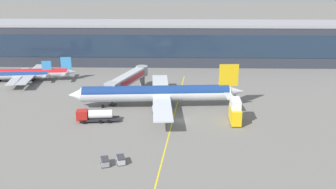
{
  "coord_description": "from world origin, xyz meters",
  "views": [
    {
      "loc": [
        -1.23,
        -91.75,
        38.34
      ],
      "look_at": [
        -3.46,
        7.7,
        4.5
      ],
      "focal_mm": 40.69,
      "sensor_mm": 36.0,
      "label": 1
    }
  ],
  "objects_px": {
    "main_airliner": "(157,93)",
    "catering_lift": "(235,111)",
    "commuter_jet_near": "(29,73)",
    "fuel_tanker": "(95,116)",
    "baggage_cart_1": "(121,160)",
    "commuter_jet_far": "(16,75)",
    "baggage_cart_0": "(105,162)"
  },
  "relations": [
    {
      "from": "fuel_tanker",
      "to": "commuter_jet_near",
      "type": "relative_size",
      "value": 0.34
    },
    {
      "from": "catering_lift",
      "to": "commuter_jet_near",
      "type": "xyz_separation_m",
      "value": [
        -66.42,
        36.0,
        -0.24
      ]
    },
    {
      "from": "main_airliner",
      "to": "catering_lift",
      "type": "xyz_separation_m",
      "value": [
        20.53,
        -10.83,
        -1.08
      ]
    },
    {
      "from": "catering_lift",
      "to": "commuter_jet_far",
      "type": "bearing_deg",
      "value": 153.93
    },
    {
      "from": "main_airliner",
      "to": "baggage_cart_1",
      "type": "relative_size",
      "value": 16.75
    },
    {
      "from": "catering_lift",
      "to": "commuter_jet_near",
      "type": "distance_m",
      "value": 75.55
    },
    {
      "from": "main_airliner",
      "to": "commuter_jet_far",
      "type": "bearing_deg",
      "value": 154.67
    },
    {
      "from": "baggage_cart_0",
      "to": "commuter_jet_near",
      "type": "relative_size",
      "value": 0.09
    },
    {
      "from": "baggage_cart_0",
      "to": "baggage_cart_1",
      "type": "relative_size",
      "value": 1.0
    },
    {
      "from": "fuel_tanker",
      "to": "baggage_cart_1",
      "type": "xyz_separation_m",
      "value": [
        9.66,
        -21.53,
        -0.96
      ]
    },
    {
      "from": "commuter_jet_far",
      "to": "commuter_jet_near",
      "type": "xyz_separation_m",
      "value": [
        4.06,
        1.52,
        0.48
      ]
    },
    {
      "from": "commuter_jet_near",
      "to": "main_airliner",
      "type": "bearing_deg",
      "value": -28.74
    },
    {
      "from": "main_airliner",
      "to": "baggage_cart_0",
      "type": "xyz_separation_m",
      "value": [
        -8.83,
        -33.54,
        -3.37
      ]
    },
    {
      "from": "catering_lift",
      "to": "commuter_jet_near",
      "type": "bearing_deg",
      "value": 151.54
    },
    {
      "from": "fuel_tanker",
      "to": "catering_lift",
      "type": "xyz_separation_m",
      "value": [
        35.93,
        0.29,
        1.32
      ]
    },
    {
      "from": "main_airliner",
      "to": "commuter_jet_near",
      "type": "xyz_separation_m",
      "value": [
        -45.89,
        25.16,
        -1.33
      ]
    },
    {
      "from": "main_airliner",
      "to": "catering_lift",
      "type": "bearing_deg",
      "value": -27.82
    },
    {
      "from": "main_airliner",
      "to": "baggage_cart_1",
      "type": "height_order",
      "value": "main_airliner"
    },
    {
      "from": "fuel_tanker",
      "to": "baggage_cart_0",
      "type": "distance_m",
      "value": 23.38
    },
    {
      "from": "catering_lift",
      "to": "fuel_tanker",
      "type": "bearing_deg",
      "value": -179.53
    },
    {
      "from": "main_airliner",
      "to": "catering_lift",
      "type": "height_order",
      "value": "main_airliner"
    },
    {
      "from": "main_airliner",
      "to": "catering_lift",
      "type": "relative_size",
      "value": 7.28
    },
    {
      "from": "main_airliner",
      "to": "fuel_tanker",
      "type": "xyz_separation_m",
      "value": [
        -15.4,
        -11.13,
        -2.4
      ]
    },
    {
      "from": "commuter_jet_far",
      "to": "commuter_jet_near",
      "type": "distance_m",
      "value": 4.36
    },
    {
      "from": "baggage_cart_0",
      "to": "main_airliner",
      "type": "bearing_deg",
      "value": 75.26
    },
    {
      "from": "baggage_cart_0",
      "to": "commuter_jet_near",
      "type": "bearing_deg",
      "value": 122.27
    },
    {
      "from": "baggage_cart_0",
      "to": "baggage_cart_1",
      "type": "bearing_deg",
      "value": 16.01
    },
    {
      "from": "fuel_tanker",
      "to": "commuter_jet_near",
      "type": "distance_m",
      "value": 47.41
    },
    {
      "from": "catering_lift",
      "to": "baggage_cart_0",
      "type": "xyz_separation_m",
      "value": [
        -29.35,
        -22.71,
        -2.28
      ]
    },
    {
      "from": "baggage_cart_1",
      "to": "commuter_jet_far",
      "type": "height_order",
      "value": "commuter_jet_far"
    },
    {
      "from": "main_airliner",
      "to": "commuter_jet_near",
      "type": "relative_size",
      "value": 1.52
    },
    {
      "from": "commuter_jet_far",
      "to": "baggage_cart_0",
      "type": "bearing_deg",
      "value": -54.28
    }
  ]
}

